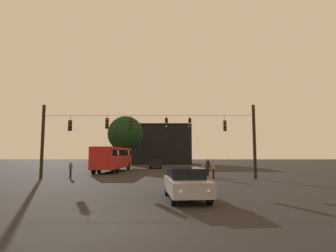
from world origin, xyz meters
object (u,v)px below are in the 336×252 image
(car_near_right, at_px, (185,183))
(car_far_left, at_px, (155,163))
(pedestrian_crossing_right, at_px, (70,169))
(tree_left_silhouette, at_px, (125,134))
(pedestrian_crossing_center, at_px, (207,166))
(pedestrian_crossing_left, at_px, (202,167))
(pedestrian_near_bus, at_px, (213,167))
(city_bus, at_px, (113,157))

(car_near_right, xyz_separation_m, car_far_left, (-2.81, 29.46, 0.00))
(car_near_right, height_order, pedestrian_crossing_right, car_near_right)
(car_far_left, distance_m, tree_left_silhouette, 8.92)
(car_near_right, relative_size, pedestrian_crossing_center, 2.58)
(car_far_left, height_order, pedestrian_crossing_left, pedestrian_crossing_left)
(pedestrian_crossing_left, xyz_separation_m, pedestrian_crossing_center, (0.61, 0.92, 0.11))
(pedestrian_crossing_right, bearing_deg, car_far_left, 68.69)
(pedestrian_near_bus, xyz_separation_m, tree_left_silhouette, (-11.50, 23.32, 4.72))
(pedestrian_crossing_center, height_order, tree_left_silhouette, tree_left_silhouette)
(pedestrian_crossing_center, distance_m, pedestrian_crossing_right, 13.34)
(pedestrian_near_bus, bearing_deg, car_far_left, 108.04)
(city_bus, bearing_deg, pedestrian_crossing_center, -30.29)
(pedestrian_crossing_center, distance_m, pedestrian_near_bus, 3.72)
(city_bus, distance_m, car_near_right, 22.65)
(pedestrian_crossing_left, bearing_deg, car_far_left, 109.18)
(pedestrian_crossing_right, distance_m, pedestrian_near_bus, 12.93)
(pedestrian_crossing_left, bearing_deg, pedestrian_crossing_center, 56.37)
(pedestrian_crossing_left, bearing_deg, pedestrian_crossing_right, -169.70)
(city_bus, height_order, tree_left_silhouette, tree_left_silhouette)
(pedestrian_crossing_right, bearing_deg, pedestrian_near_bus, -2.48)
(city_bus, relative_size, pedestrian_crossing_left, 7.11)
(car_near_right, xyz_separation_m, pedestrian_near_bus, (3.17, 11.11, 0.21))
(pedestrian_crossing_right, bearing_deg, city_bus, 78.34)
(car_near_right, relative_size, tree_left_silhouette, 0.50)
(car_far_left, relative_size, pedestrian_crossing_center, 2.51)
(car_near_right, height_order, pedestrian_crossing_center, pedestrian_crossing_center)
(pedestrian_crossing_center, bearing_deg, tree_left_silhouette, 120.50)
(car_near_right, relative_size, pedestrian_near_bus, 2.53)
(pedestrian_near_bus, distance_m, tree_left_silhouette, 26.42)
(tree_left_silhouette, bearing_deg, car_near_right, -76.39)
(city_bus, xyz_separation_m, car_far_left, (4.96, 8.21, -1.07))
(city_bus, distance_m, pedestrian_crossing_left, 12.74)
(car_far_left, height_order, pedestrian_near_bus, pedestrian_near_bus)
(car_far_left, bearing_deg, city_bus, -121.15)
(pedestrian_crossing_center, relative_size, pedestrian_crossing_right, 1.15)
(pedestrian_crossing_center, bearing_deg, pedestrian_crossing_left, -123.63)
(car_near_right, bearing_deg, pedestrian_crossing_center, 77.79)
(pedestrian_near_bus, relative_size, tree_left_silhouette, 0.20)
(city_bus, bearing_deg, pedestrian_crossing_left, -35.27)
(pedestrian_crossing_left, height_order, pedestrian_crossing_center, pedestrian_crossing_center)
(pedestrian_crossing_left, relative_size, tree_left_silhouette, 0.18)
(pedestrian_crossing_right, bearing_deg, tree_left_silhouette, 86.44)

